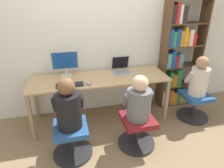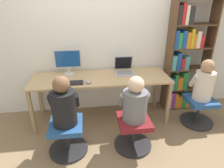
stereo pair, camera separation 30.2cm
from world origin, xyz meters
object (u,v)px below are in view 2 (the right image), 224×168
Objects in this scene: person_at_laptop at (135,102)px; office_chair_side at (199,110)px; keyboard at (70,83)px; person_near_shelf at (204,82)px; desktop_monitor at (68,61)px; person_at_monitor at (64,104)px; bookshelf at (183,63)px; laptop at (124,70)px; office_chair_right at (133,132)px; office_chair_left at (67,136)px.

person_at_laptop reaches higher than office_chair_side.
person_near_shelf is (2.04, -0.13, -0.04)m from keyboard.
person_at_monitor is (-0.01, -0.92, -0.25)m from desktop_monitor.
bookshelf is at bearing 24.95° from person_at_monitor.
person_at_monitor is 2.18m from bookshelf.
person_at_monitor is at bearing -137.23° from laptop.
desktop_monitor reaches higher than office_chair_right.
office_chair_left is 0.86× the size of person_at_laptop.
laptop is at bearing 42.77° from person_at_monitor.
bookshelf reaches higher than desktop_monitor.
office_chair_right is at bearing -90.00° from person_at_laptop.
desktop_monitor reaches higher than office_chair_side.
person_near_shelf reaches higher than laptop.
laptop is 0.52× the size of person_at_laptop.
person_at_monitor is 0.90m from person_at_laptop.
laptop reaches higher than keyboard.
desktop_monitor is 0.66× the size of person_near_shelf.
desktop_monitor is 0.81× the size of office_chair_right.
office_chair_left is (-0.92, -0.86, -0.58)m from laptop.
keyboard is 0.53m from person_at_monitor.
bookshelf reaches higher than laptop.
keyboard is 0.74× the size of office_chair_right.
office_chair_right is 1.26m from office_chair_side.
person_at_monitor is at bearing -90.78° from desktop_monitor.
person_at_laptop is at bearing -1.31° from person_at_monitor.
desktop_monitor reaches higher than keyboard.
keyboard reaches higher than office_chair_left.
person_near_shelf is at bearing 19.46° from office_chair_right.
office_chair_left is 1.02m from person_at_laptop.
bookshelf is 0.83m from office_chair_side.
office_chair_side is at bearing -90.00° from person_near_shelf.
office_chair_right is (0.90, -0.02, 0.00)m from office_chair_left.
laptop is 1.26m from person_at_monitor.
office_chair_left is at bearing -90.77° from desktop_monitor.
office_chair_side is at bearing -77.84° from bookshelf.
person_at_laptop is (0.85, -0.55, -0.07)m from keyboard.
person_near_shelf is at bearing -77.74° from bookshelf.
person_at_monitor is at bearing -169.40° from office_chair_side.
office_chair_side is at bearing -3.86° from keyboard.
keyboard is at bearing 84.89° from person_at_monitor.
person_at_monitor reaches higher than office_chair_side.
laptop reaches higher than office_chair_left.
person_at_laptop reaches higher than laptop.
office_chair_right is 1.35m from person_near_shelf.
person_at_laptop is at bearing -1.03° from office_chair_left.
office_chair_left is at bearing -90.00° from person_at_monitor.
person_at_monitor is at bearing -155.05° from bookshelf.
person_at_laptop is 1.44m from bookshelf.
desktop_monitor is 2.15m from person_near_shelf.
person_at_laptop is (0.89, -0.94, -0.27)m from desktop_monitor.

